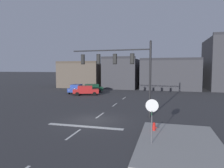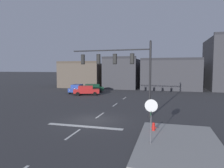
{
  "view_description": "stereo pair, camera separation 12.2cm",
  "coord_description": "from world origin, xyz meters",
  "px_view_note": "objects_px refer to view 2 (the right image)",
  "views": [
    {
      "loc": [
        6.23,
        -16.86,
        4.67
      ],
      "look_at": [
        0.91,
        3.19,
        3.05
      ],
      "focal_mm": 32.57,
      "sensor_mm": 36.0,
      "label": 1
    },
    {
      "loc": [
        6.34,
        -16.82,
        4.67
      ],
      "look_at": [
        0.91,
        3.19,
        3.05
      ],
      "focal_mm": 32.57,
      "sensor_mm": 36.0,
      "label": 2
    }
  ],
  "objects_px": {
    "signal_mast_near_side": "(122,65)",
    "car_lot_nearside": "(86,90)",
    "stop_sign": "(151,111)",
    "car_lot_farside": "(77,88)",
    "fire_hydrant": "(154,128)",
    "car_lot_middle": "(92,88)"
  },
  "relations": [
    {
      "from": "car_lot_middle",
      "to": "signal_mast_near_side",
      "type": "bearing_deg",
      "value": -60.4
    },
    {
      "from": "stop_sign",
      "to": "fire_hydrant",
      "type": "bearing_deg",
      "value": 89.98
    },
    {
      "from": "stop_sign",
      "to": "fire_hydrant",
      "type": "xyz_separation_m",
      "value": [
        0.0,
        2.63,
        -1.82
      ]
    },
    {
      "from": "car_lot_farside",
      "to": "fire_hydrant",
      "type": "distance_m",
      "value": 25.45
    },
    {
      "from": "car_lot_nearside",
      "to": "fire_hydrant",
      "type": "xyz_separation_m",
      "value": [
        12.63,
        -17.92,
        -0.53
      ]
    },
    {
      "from": "car_lot_nearside",
      "to": "stop_sign",
      "type": "bearing_deg",
      "value": -58.43
    },
    {
      "from": "stop_sign",
      "to": "fire_hydrant",
      "type": "height_order",
      "value": "stop_sign"
    },
    {
      "from": "car_lot_middle",
      "to": "car_lot_farside",
      "type": "bearing_deg",
      "value": -147.52
    },
    {
      "from": "signal_mast_near_side",
      "to": "car_lot_middle",
      "type": "xyz_separation_m",
      "value": [
        -9.71,
        17.09,
        -4.13
      ]
    },
    {
      "from": "car_lot_middle",
      "to": "stop_sign",
      "type": "bearing_deg",
      "value": -61.77
    },
    {
      "from": "signal_mast_near_side",
      "to": "stop_sign",
      "type": "distance_m",
      "value": 8.5
    },
    {
      "from": "signal_mast_near_side",
      "to": "car_lot_nearside",
      "type": "height_order",
      "value": "signal_mast_near_side"
    },
    {
      "from": "fire_hydrant",
      "to": "car_lot_farside",
      "type": "bearing_deg",
      "value": 127.48
    },
    {
      "from": "car_lot_farside",
      "to": "fire_hydrant",
      "type": "xyz_separation_m",
      "value": [
        15.48,
        -20.2,
        -0.53
      ]
    },
    {
      "from": "stop_sign",
      "to": "car_lot_nearside",
      "type": "distance_m",
      "value": 24.16
    },
    {
      "from": "stop_sign",
      "to": "car_lot_middle",
      "type": "xyz_separation_m",
      "value": [
        -13.08,
        24.36,
        -1.29
      ]
    },
    {
      "from": "car_lot_nearside",
      "to": "car_lot_farside",
      "type": "xyz_separation_m",
      "value": [
        -2.85,
        2.27,
        0.0
      ]
    },
    {
      "from": "signal_mast_near_side",
      "to": "car_lot_farside",
      "type": "height_order",
      "value": "signal_mast_near_side"
    },
    {
      "from": "stop_sign",
      "to": "car_lot_middle",
      "type": "height_order",
      "value": "stop_sign"
    },
    {
      "from": "signal_mast_near_side",
      "to": "car_lot_nearside",
      "type": "xyz_separation_m",
      "value": [
        -9.26,
        13.29,
        -4.13
      ]
    },
    {
      "from": "stop_sign",
      "to": "car_lot_farside",
      "type": "relative_size",
      "value": 0.62
    },
    {
      "from": "car_lot_middle",
      "to": "fire_hydrant",
      "type": "xyz_separation_m",
      "value": [
        13.08,
        -21.73,
        -0.53
      ]
    }
  ]
}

